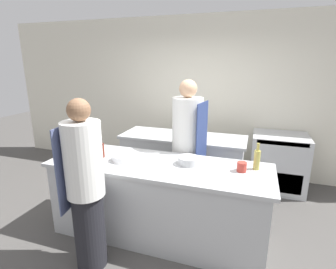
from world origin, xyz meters
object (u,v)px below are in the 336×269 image
Objects in this scene: oven_range at (278,162)px; bottle_vinegar at (88,158)px; bottle_wine at (101,150)px; bowl_mixing_large at (189,161)px; bottle_olive_oil at (257,159)px; cup at (242,167)px; chef_at_stove at (187,148)px; chef_at_prep_near at (86,188)px; bowl_prep_small at (124,158)px.

oven_range is 4.44× the size of bottle_vinegar.
bottle_wine reaches higher than bottle_vinegar.
bowl_mixing_large is (1.04, 0.39, -0.04)m from bottle_vinegar.
bottle_olive_oil reaches higher than cup.
bowl_mixing_large is at bearing 24.69° from chef_at_stove.
bowl_mixing_large is at bearing 20.40° from bottle_vinegar.
bottle_vinegar is 0.85× the size of bowl_mixing_large.
chef_at_prep_near is 1.59m from cup.
cup is at bearing -69.00° from chef_at_prep_near.
chef_at_stove reaches higher than bottle_vinegar.
oven_range is 3.47× the size of bowl_prep_small.
bowl_mixing_large is at bearing 10.41° from bowl_prep_small.
chef_at_stove is at bearing 152.19° from bottle_olive_oil.
chef_at_stove is 1.30m from bottle_vinegar.
bottle_olive_oil is (1.53, 0.88, 0.16)m from chef_at_prep_near.
bottle_vinegar reaches higher than cup.
cup reaches higher than bowl_mixing_large.
bowl_mixing_large is 0.76m from bowl_prep_small.
oven_range is at bearing 56.48° from bowl_mixing_large.
bottle_olive_oil is at bearing 6.77° from bottle_wine.
chef_at_prep_near is 1.49m from chef_at_stove.
bottle_olive_oil reaches higher than oven_range.
bottle_vinegar is 0.78× the size of bowl_prep_small.
bottle_olive_oil is at bearing 7.22° from bowl_mixing_large.
bowl_prep_small is at bearing -3.32° from bottle_wine.
bottle_vinegar is at bearing -136.44° from oven_range.
bowl_prep_small is (0.30, 0.25, -0.04)m from bottle_vinegar.
oven_range is at bearing -45.97° from chef_at_prep_near.
chef_at_prep_near is 0.95× the size of chef_at_stove.
oven_range is 3.11× the size of bottle_olive_oil.
cup is (1.38, 0.77, 0.10)m from chef_at_prep_near.
chef_at_prep_near is 0.48m from bottle_vinegar.
chef_at_prep_near is at bearing -150.09° from bottle_olive_oil.
chef_at_stove is at bearing 37.24° from bottle_wine.
bottle_wine is at bearing 12.00° from chef_at_prep_near.
bowl_mixing_large is 2.34× the size of cup.
bottle_vinegar is at bearing -88.52° from bottle_wine.
oven_range is 3.10m from chef_at_prep_near.
oven_range is at bearing 44.11° from bowl_prep_small.
bottle_wine is at bearing -173.54° from bowl_mixing_large.
bowl_prep_small is at bearing 40.00° from bottle_vinegar.
bottle_vinegar is (-0.24, 0.40, 0.13)m from chef_at_prep_near.
cup is (0.74, -0.58, 0.06)m from chef_at_stove.
oven_range is 3.76× the size of bowl_mixing_large.
bowl_mixing_large reaches higher than bowl_prep_small.
chef_at_stove reaches higher than bottle_wine.
bottle_vinegar is 1.11m from bowl_mixing_large.
bowl_prep_small is 2.53× the size of cup.
chef_at_stove reaches higher than chef_at_prep_near.
bottle_olive_oil is 2.82× the size of cup.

